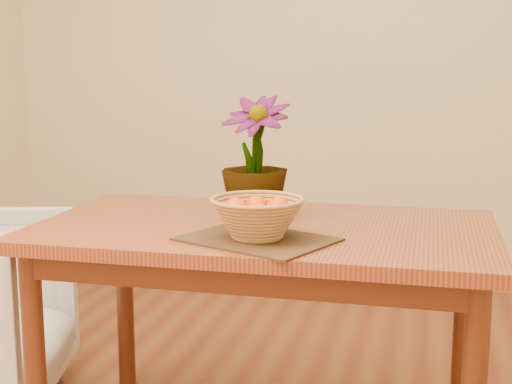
# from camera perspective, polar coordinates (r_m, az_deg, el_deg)

# --- Properties ---
(wall_back) EXTENTS (4.00, 0.02, 2.70)m
(wall_back) POSITION_cam_1_polar(r_m,az_deg,el_deg) (4.07, 7.09, 11.49)
(wall_back) COLOR #FFEEC2
(wall_back) RESTS_ON floor
(table) EXTENTS (1.40, 0.80, 0.75)m
(table) POSITION_cam_1_polar(r_m,az_deg,el_deg) (2.22, 0.66, -4.83)
(table) COLOR maroon
(table) RESTS_ON floor
(placemat) EXTENTS (0.48, 0.43, 0.01)m
(placemat) POSITION_cam_1_polar(r_m,az_deg,el_deg) (2.00, 0.10, -3.80)
(placemat) COLOR #3E2916
(placemat) RESTS_ON table
(wicker_basket) EXTENTS (0.26, 0.26, 0.11)m
(wicker_basket) POSITION_cam_1_polar(r_m,az_deg,el_deg) (1.98, 0.10, -2.23)
(wicker_basket) COLOR #A27343
(wicker_basket) RESTS_ON placemat
(orange_pile) EXTENTS (0.19, 0.18, 0.07)m
(orange_pile) POSITION_cam_1_polar(r_m,az_deg,el_deg) (1.98, 0.10, -1.50)
(orange_pile) COLOR #FC3D04
(orange_pile) RESTS_ON wicker_basket
(potted_plant) EXTENTS (0.24, 0.24, 0.39)m
(potted_plant) POSITION_cam_1_polar(r_m,az_deg,el_deg) (2.26, -0.08, 2.75)
(potted_plant) COLOR #194F16
(potted_plant) RESTS_ON table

